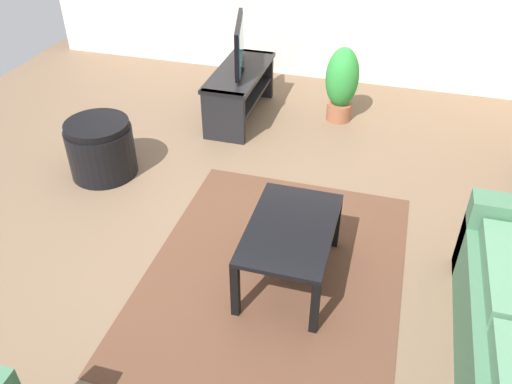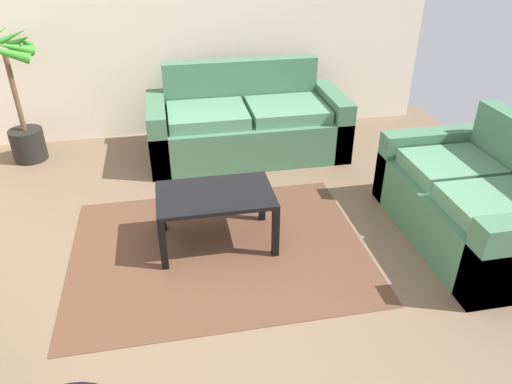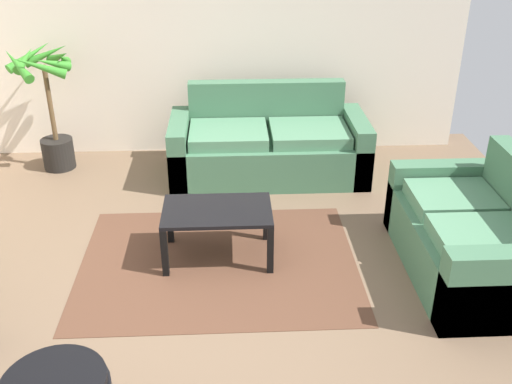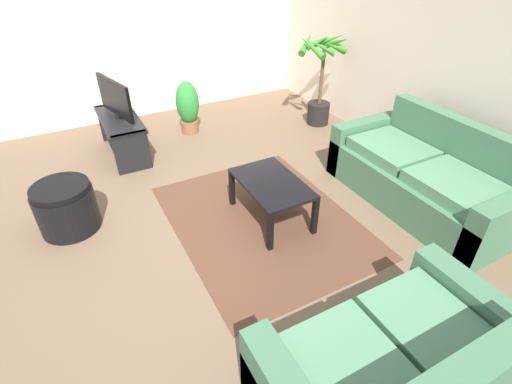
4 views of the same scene
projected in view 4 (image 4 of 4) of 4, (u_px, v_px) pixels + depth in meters
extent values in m
plane|color=brown|center=(193.00, 221.00, 3.91)|extent=(6.60, 6.60, 0.00)
cube|color=beige|center=(433.00, 49.00, 4.32)|extent=(6.00, 0.06, 2.70)
cube|color=beige|center=(109.00, 27.00, 5.34)|extent=(0.06, 6.00, 2.70)
cube|color=#3F6B4C|center=(419.00, 186.00, 4.06)|extent=(1.99, 0.90, 0.42)
cube|color=#3F6B4C|center=(455.00, 141.00, 3.95)|extent=(1.63, 0.16, 0.48)
cube|color=#3F6B4C|center=(363.00, 144.00, 4.66)|extent=(0.18, 0.90, 0.62)
cube|color=#3F6B4C|center=(503.00, 227.00, 3.34)|extent=(0.18, 0.90, 0.62)
cube|color=#4F7F5D|center=(393.00, 149.00, 4.19)|extent=(0.77, 0.66, 0.12)
cube|color=#4F7F5D|center=(456.00, 185.00, 3.59)|extent=(0.77, 0.66, 0.12)
cube|color=#3F6B4C|center=(387.00, 377.00, 2.32)|extent=(0.90, 1.54, 0.42)
cube|color=#3F6B4C|center=(467.00, 322.00, 2.53)|extent=(0.90, 0.18, 0.62)
cube|color=#4F7F5D|center=(350.00, 367.00, 2.09)|extent=(0.66, 0.55, 0.12)
cube|color=#4F7F5D|center=(426.00, 324.00, 2.32)|extent=(0.66, 0.55, 0.12)
cube|color=black|center=(119.00, 119.00, 4.84)|extent=(1.10, 0.45, 0.04)
cube|color=black|center=(123.00, 138.00, 4.99)|extent=(1.02, 0.39, 0.03)
cube|color=black|center=(115.00, 121.00, 5.35)|extent=(0.06, 0.41, 0.51)
cube|color=black|center=(132.00, 153.00, 4.59)|extent=(0.06, 0.41, 0.51)
cube|color=black|center=(115.00, 98.00, 4.68)|extent=(0.78, 0.23, 0.44)
cube|color=teal|center=(116.00, 97.00, 4.70)|extent=(0.72, 0.19, 0.39)
cylinder|color=black|center=(119.00, 116.00, 4.82)|extent=(0.10, 0.10, 0.04)
cube|color=black|center=(272.00, 183.00, 3.72)|extent=(0.86, 0.54, 0.03)
cube|color=black|center=(232.00, 188.00, 4.04)|extent=(0.05, 0.05, 0.41)
cube|color=black|center=(270.00, 232.00, 3.45)|extent=(0.05, 0.05, 0.41)
cube|color=black|center=(272.00, 177.00, 4.23)|extent=(0.05, 0.05, 0.41)
cube|color=black|center=(315.00, 216.00, 3.64)|extent=(0.05, 0.05, 0.41)
cube|color=#513323|center=(262.00, 220.00, 3.92)|extent=(2.20, 1.70, 0.01)
cylinder|color=black|center=(318.00, 113.00, 5.83)|extent=(0.33, 0.33, 0.32)
cylinder|color=brown|center=(322.00, 77.00, 5.51)|extent=(0.05, 0.05, 0.79)
cone|color=#318024|center=(335.00, 47.00, 5.13)|extent=(0.16, 0.42, 0.24)
cone|color=#318024|center=(338.00, 45.00, 5.22)|extent=(0.33, 0.33, 0.22)
cone|color=#318024|center=(336.00, 42.00, 5.37)|extent=(0.47, 0.16, 0.26)
cone|color=#318024|center=(327.00, 40.00, 5.47)|extent=(0.44, 0.44, 0.28)
cone|color=#318024|center=(319.00, 41.00, 5.41)|extent=(0.16, 0.40, 0.23)
cone|color=#318024|center=(307.00, 43.00, 5.34)|extent=(0.41, 0.46, 0.28)
cone|color=#318024|center=(312.00, 47.00, 5.14)|extent=(0.50, 0.17, 0.27)
cone|color=#318024|center=(323.00, 47.00, 5.12)|extent=(0.33, 0.33, 0.22)
cylinder|color=brown|center=(190.00, 126.00, 5.61)|extent=(0.25, 0.25, 0.17)
ellipsoid|color=#2B8635|center=(187.00, 103.00, 5.40)|extent=(0.32, 0.32, 0.61)
cylinder|color=black|center=(67.00, 210.00, 3.71)|extent=(0.56, 0.56, 0.43)
cylinder|color=black|center=(60.00, 189.00, 3.57)|extent=(0.53, 0.53, 0.06)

